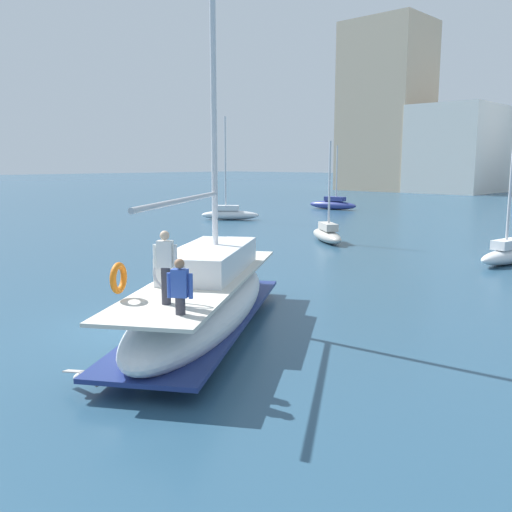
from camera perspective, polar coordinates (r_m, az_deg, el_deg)
name	(u,v)px	position (r m, az deg, el deg)	size (l,w,h in m)	color
ground_plane	(154,328)	(15.58, -10.37, -7.25)	(400.00, 400.00, 0.00)	#284C66
main_sailboat	(205,298)	(14.93, -5.22, -4.25)	(7.17, 9.39, 13.05)	silver
moored_sloop_near	(327,234)	(31.95, 7.24, 2.26)	(4.07, 3.45, 5.63)	#B7B2A8
moored_sloop_far	(509,253)	(27.28, 24.35, 0.30)	(1.66, 4.43, 6.50)	silver
moored_cutter_left	(333,204)	(54.63, 7.83, 5.28)	(5.16, 1.57, 6.06)	navy
moored_cutter_right	(230,213)	(44.21, -2.70, 4.40)	(4.24, 3.66, 7.95)	silver
seagull	(82,375)	(11.67, -17.27, -11.52)	(1.19, 0.47, 0.17)	silver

